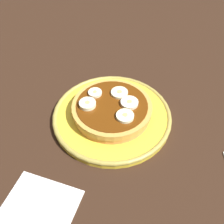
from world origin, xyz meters
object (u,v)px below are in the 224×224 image
at_px(banana_slice_1, 125,116).
at_px(napkin, 36,213).
at_px(pancake_stack, 112,109).
at_px(banana_slice_4, 119,93).
at_px(banana_slice_3, 95,93).
at_px(banana_slice_2, 88,104).
at_px(plate, 112,116).
at_px(banana_slice_0, 129,102).

relative_size(banana_slice_1, napkin, 0.29).
xyz_separation_m(pancake_stack, banana_slice_4, (-0.02, -0.03, 0.01)).
distance_m(banana_slice_1, banana_slice_4, 0.06).
bearing_deg(banana_slice_3, pancake_stack, 137.54).
bearing_deg(banana_slice_2, pancake_stack, -179.27).
xyz_separation_m(banana_slice_2, banana_slice_3, (-0.01, -0.03, -0.00)).
relative_size(plate, banana_slice_0, 6.97).
relative_size(banana_slice_3, banana_slice_4, 0.80).
relative_size(plate, pancake_stack, 1.49).
xyz_separation_m(plate, banana_slice_3, (0.03, -0.03, 0.03)).
bearing_deg(napkin, banana_slice_3, -112.71).
bearing_deg(banana_slice_3, plate, 135.53).
distance_m(banana_slice_0, napkin, 0.24).
distance_m(banana_slice_2, banana_slice_3, 0.03).
bearing_deg(banana_slice_1, banana_slice_2, -26.86).
height_order(banana_slice_1, banana_slice_4, same).
height_order(banana_slice_0, banana_slice_4, banana_slice_0).
xyz_separation_m(pancake_stack, banana_slice_2, (0.05, 0.00, 0.02)).
distance_m(banana_slice_0, banana_slice_4, 0.03).
bearing_deg(banana_slice_4, banana_slice_3, -1.92).
bearing_deg(banana_slice_0, banana_slice_2, 0.18).
relative_size(pancake_stack, napkin, 1.40).
distance_m(pancake_stack, banana_slice_4, 0.03).
height_order(banana_slice_2, napkin, banana_slice_2).
relative_size(pancake_stack, banana_slice_2, 4.94).
relative_size(banana_slice_1, banana_slice_3, 1.21).
height_order(banana_slice_0, napkin, banana_slice_0).
distance_m(pancake_stack, banana_slice_2, 0.05).
distance_m(banana_slice_1, banana_slice_2, 0.08).
xyz_separation_m(banana_slice_0, banana_slice_2, (0.08, 0.00, 0.00)).
bearing_deg(napkin, plate, -123.50).
relative_size(banana_slice_0, banana_slice_4, 1.00).
relative_size(pancake_stack, banana_slice_1, 4.81).
distance_m(plate, banana_slice_4, 0.05).
distance_m(plate, banana_slice_1, 0.05).
relative_size(banana_slice_0, banana_slice_3, 1.25).
height_order(banana_slice_0, banana_slice_3, banana_slice_0).
relative_size(plate, banana_slice_4, 6.99).
distance_m(banana_slice_3, napkin, 0.24).
relative_size(banana_slice_2, banana_slice_4, 0.95).
bearing_deg(banana_slice_2, banana_slice_4, -155.50).
distance_m(banana_slice_0, banana_slice_2, 0.08).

